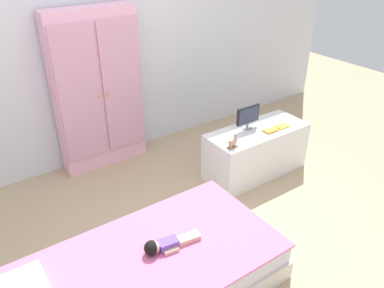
% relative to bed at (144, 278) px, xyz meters
% --- Properties ---
extents(ground_plane, '(10.00, 10.00, 0.02)m').
position_rel_bed_xyz_m(ground_plane, '(0.50, 0.30, -0.16)').
color(ground_plane, tan).
extents(back_wall, '(6.40, 0.05, 2.70)m').
position_rel_bed_xyz_m(back_wall, '(0.50, 1.87, 1.20)').
color(back_wall, silver).
rests_on(back_wall, ground_plane).
extents(bed, '(1.80, 0.92, 0.31)m').
position_rel_bed_xyz_m(bed, '(0.00, 0.00, 0.00)').
color(bed, silver).
rests_on(bed, ground_plane).
extents(doll, '(0.39, 0.14, 0.10)m').
position_rel_bed_xyz_m(doll, '(0.15, 0.01, 0.19)').
color(doll, '#6B4CB2').
rests_on(doll, bed).
extents(wardrobe, '(0.84, 0.24, 1.55)m').
position_rel_bed_xyz_m(wardrobe, '(0.48, 1.72, 0.63)').
color(wardrobe, '#EFADCC').
rests_on(wardrobe, ground_plane).
extents(tv_stand, '(1.01, 0.42, 0.47)m').
position_rel_bed_xyz_m(tv_stand, '(1.61, 0.68, 0.09)').
color(tv_stand, white).
rests_on(tv_stand, ground_plane).
extents(tv_monitor, '(0.26, 0.10, 0.23)m').
position_rel_bed_xyz_m(tv_monitor, '(1.54, 0.76, 0.46)').
color(tv_monitor, '#99999E').
rests_on(tv_monitor, tv_stand).
extents(rocking_horse_toy, '(0.11, 0.04, 0.13)m').
position_rel_bed_xyz_m(rocking_horse_toy, '(1.20, 0.56, 0.39)').
color(rocking_horse_toy, '#8E6642').
rests_on(rocking_horse_toy, tv_stand).
extents(book_orange, '(0.14, 0.08, 0.02)m').
position_rel_bed_xyz_m(book_orange, '(1.68, 0.59, 0.33)').
color(book_orange, orange).
rests_on(book_orange, tv_stand).
extents(book_yellow, '(0.12, 0.09, 0.01)m').
position_rel_bed_xyz_m(book_yellow, '(1.84, 0.59, 0.33)').
color(book_yellow, gold).
rests_on(book_yellow, tv_stand).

